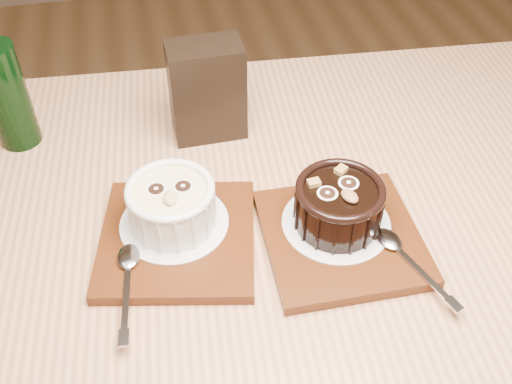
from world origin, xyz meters
The scene contains 11 objects.
table centered at (0.06, 0.24, 0.66)m, with size 1.25×0.88×0.75m.
tray_left centered at (-0.02, 0.27, 0.76)m, with size 0.18×0.18×0.01m, color #4A220C.
doily_left centered at (-0.02, 0.29, 0.77)m, with size 0.13×0.13×0.00m, color silver.
ramekin_white centered at (-0.02, 0.29, 0.80)m, with size 0.10×0.10×0.06m.
spoon_left centered at (-0.08, 0.21, 0.77)m, with size 0.03×0.13×0.01m, color silver, non-canonical shape.
tray_right centered at (0.17, 0.23, 0.76)m, with size 0.18×0.18×0.01m, color #4A220C.
doily_right centered at (0.17, 0.24, 0.77)m, with size 0.13×0.13×0.00m, color silver.
ramekin_dark centered at (0.17, 0.24, 0.80)m, with size 0.10×0.10×0.06m.
spoon_right centered at (0.23, 0.17, 0.77)m, with size 0.03×0.13×0.01m, color silver, non-canonical shape.
condiment_stand centered at (0.05, 0.47, 0.82)m, with size 0.10×0.06×0.14m, color black.
green_bottle centered at (-0.22, 0.51, 0.83)m, with size 0.06×0.06×0.21m.
Camera 1 is at (-0.03, -0.21, 1.29)m, focal length 42.00 mm.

